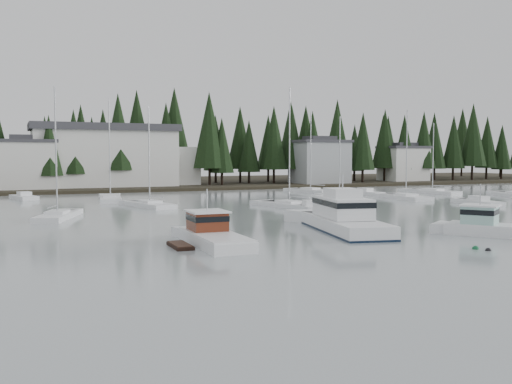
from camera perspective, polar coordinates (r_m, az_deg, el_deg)
ground at (r=29.84m, az=21.14°, el=-7.80°), size 260.00×260.00×0.00m
far_shore_land at (r=119.70m, az=-13.52°, el=0.72°), size 240.00×54.00×1.00m
conifer_treeline at (r=108.89m, az=-12.52°, el=0.46°), size 200.00×22.00×20.00m
house_west at (r=99.80m, az=-21.99°, el=2.68°), size 9.54×7.42×8.75m
house_east_a at (r=113.86m, az=6.36°, el=3.13°), size 10.60×8.48×9.25m
house_east_b at (r=127.83m, az=14.51°, el=2.86°), size 9.54×7.42×8.25m
harbor_inn at (r=104.61m, az=-13.77°, el=3.48°), size 29.50×11.50×10.90m
lobster_boat_brown at (r=37.47m, az=-4.46°, el=-4.55°), size 4.37×8.35×4.10m
cabin_cruiser_center at (r=44.54m, az=8.79°, el=-2.91°), size 6.08×12.30×5.07m
lobster_boat_teal at (r=45.02m, az=22.89°, el=-3.40°), size 6.55×7.86×4.27m
sailboat_0 at (r=93.23m, az=17.23°, el=-0.09°), size 4.44×9.33×11.48m
sailboat_1 at (r=76.79m, az=8.34°, el=-0.72°), size 4.03×9.89×11.59m
sailboat_2 at (r=79.77m, az=14.76°, el=-0.63°), size 3.29×8.26×12.57m
sailboat_5 at (r=64.81m, az=3.35°, el=-1.45°), size 4.65×9.00×14.07m
sailboat_7 at (r=92.11m, az=5.47°, el=0.03°), size 4.49×8.52×13.40m
sailboat_8 at (r=66.16m, az=-10.58°, el=-1.42°), size 4.57×8.54×11.87m
sailboat_9 at (r=55.84m, az=-19.24°, el=-2.46°), size 4.95×8.43×12.70m
sailboat_10 at (r=77.11m, az=-14.36°, el=-0.76°), size 4.10×10.85×13.87m
runabout_1 at (r=61.91m, az=5.49°, el=-1.65°), size 3.19×5.61×1.42m
runabout_2 at (r=73.56m, az=21.38°, el=-1.06°), size 2.88×6.92×1.42m
runabout_3 at (r=82.79m, az=-22.15°, el=-0.58°), size 3.63×5.94×1.42m
runabout_4 at (r=87.50m, az=10.87°, el=-0.17°), size 3.47×6.43×1.42m
mooring_buoy_green at (r=38.13m, az=21.10°, el=-5.35°), size 0.44×0.44×0.44m
mooring_buoy_dark at (r=37.78m, az=22.20°, el=-5.46°), size 0.37×0.37×0.37m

